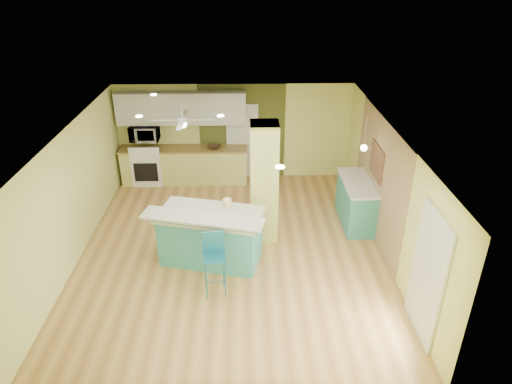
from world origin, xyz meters
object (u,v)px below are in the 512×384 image
side_counter (356,202)px  bar_stool (214,253)px  fruit_bowl (214,147)px  canister (227,203)px  peninsula (211,236)px

side_counter → bar_stool: bearing=-142.6°
bar_stool → side_counter: bar_stool is taller
fruit_bowl → canister: size_ratio=2.03×
side_counter → canister: (-2.77, -1.09, 0.60)m
bar_stool → side_counter: size_ratio=0.74×
side_counter → fruit_bowl: size_ratio=4.62×
peninsula → canister: 0.70m
peninsula → side_counter: 3.38m
peninsula → bar_stool: (0.13, -0.91, 0.22)m
peninsula → side_counter: (3.10, 1.36, -0.05)m
peninsula → canister: (0.32, 0.27, 0.56)m
bar_stool → peninsula: bearing=90.0°
peninsula → fruit_bowl: (-0.12, 3.48, 0.44)m
peninsula → bar_stool: 0.94m
fruit_bowl → canister: (0.44, -3.21, 0.12)m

